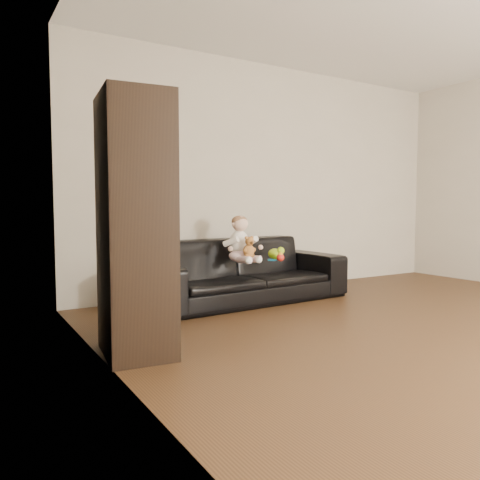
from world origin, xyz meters
TOP-DOWN VIEW (x-y plane):
  - wall_back at (0.00, 2.75)m, footprint 5.00×0.00m
  - wall_left at (-2.50, 0.00)m, footprint 0.00×5.50m
  - sofa at (-0.78, 2.25)m, footprint 2.22×0.96m
  - cabinet at (-2.27, 1.14)m, footprint 0.48×0.62m
  - shelf_item at (-2.25, 1.14)m, footprint 0.21×0.27m
  - baby at (-0.87, 2.13)m, footprint 0.35×0.41m
  - teddy_bear at (-0.86, 1.99)m, footprint 0.13×0.13m
  - toy_green at (-0.44, 2.16)m, footprint 0.16×0.18m
  - toy_rattle at (-0.49, 1.99)m, footprint 0.10×0.10m
  - toy_blue_disc at (-0.52, 2.09)m, footprint 0.09×0.09m

SIDE VIEW (x-z plane):
  - sofa at x=-0.78m, z-range 0.00..0.64m
  - toy_blue_disc at x=-0.52m, z-range 0.42..0.43m
  - toy_rattle at x=-0.49m, z-range 0.42..0.50m
  - toy_green at x=-0.44m, z-range 0.42..0.53m
  - teddy_bear at x=-0.86m, z-range 0.47..0.68m
  - baby at x=-0.87m, z-range 0.39..0.85m
  - cabinet at x=-2.27m, z-range 0.00..1.68m
  - shelf_item at x=-2.25m, z-range 1.08..1.36m
  - wall_back at x=0.00m, z-range -1.20..3.80m
  - wall_left at x=-2.50m, z-range -1.45..4.05m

